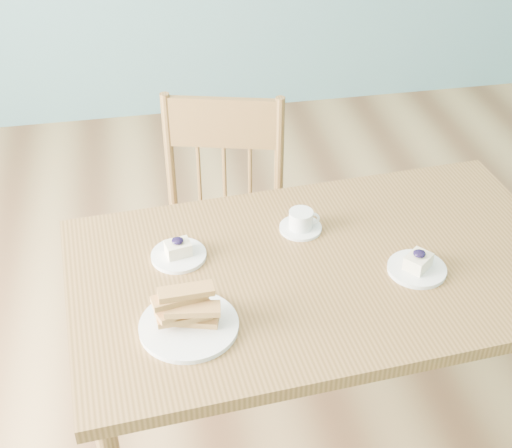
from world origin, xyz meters
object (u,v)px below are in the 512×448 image
dining_table (321,285)px  cheesecake_plate_far (178,252)px  biscotti_plate (188,317)px  cheesecake_plate_near (417,266)px  dining_chair (221,231)px  coffee_cup (301,222)px

dining_table → cheesecake_plate_far: size_ratio=9.31×
dining_table → biscotti_plate: biscotti_plate is taller
dining_table → biscotti_plate: size_ratio=5.81×
cheesecake_plate_near → dining_chair: bearing=126.0°
cheesecake_plate_far → biscotti_plate: biscotti_plate is taller
cheesecake_plate_far → biscotti_plate: size_ratio=0.62×
dining_chair → cheesecake_plate_far: bearing=-96.9°
dining_table → dining_chair: dining_chair is taller
dining_chair → coffee_cup: dining_chair is taller
dining_table → coffee_cup: bearing=92.5°
cheesecake_plate_far → biscotti_plate: 0.27m
cheesecake_plate_near → biscotti_plate: (-0.61, -0.10, 0.02)m
cheesecake_plate_near → biscotti_plate: biscotti_plate is taller
dining_table → cheesecake_plate_far: (-0.37, 0.10, 0.09)m
dining_chair → cheesecake_plate_far: (-0.17, -0.43, 0.27)m
dining_table → dining_chair: 0.60m
dining_chair → biscotti_plate: dining_chair is taller
dining_chair → coffee_cup: 0.50m
dining_chair → biscotti_plate: bearing=-89.0°
cheesecake_plate_near → cheesecake_plate_far: cheesecake_plate_near is taller
dining_table → cheesecake_plate_far: bearing=160.2°
dining_table → cheesecake_plate_far: 0.40m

